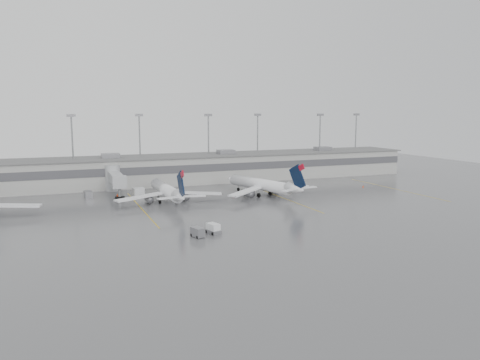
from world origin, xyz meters
name	(u,v)px	position (x,y,z in m)	size (l,w,h in m)	color
ground	(256,225)	(0.00, 0.00, 0.00)	(260.00, 260.00, 0.00)	#4E4E51
terminal	(179,169)	(-0.01, 57.98, 4.17)	(152.00, 17.00, 9.45)	#9E9E99
light_masts	(174,142)	(0.00, 63.75, 12.03)	(142.40, 8.00, 20.60)	gray
jet_bridge_right	(115,179)	(-20.50, 45.72, 3.87)	(4.00, 17.20, 7.00)	#9B9EA1
stand_markings	(215,202)	(0.00, 24.00, 0.01)	(105.25, 40.00, 0.01)	#C59D0B
jet_mid_left	(168,191)	(-10.51, 27.86, 2.87)	(25.47, 28.55, 9.24)	white
jet_mid_right	(263,185)	(14.05, 27.47, 2.93)	(24.80, 28.25, 9.44)	white
baggage_tug	(213,230)	(-9.45, -3.00, 0.70)	(2.49, 3.18, 1.81)	white
baggage_cart	(198,232)	(-12.65, -4.20, 0.87)	(2.17, 2.91, 1.67)	slate
gse_uld_b	(139,192)	(-15.29, 40.11, 0.97)	(2.73, 1.82, 1.93)	white
gse_uld_c	(298,184)	(29.56, 37.73, 0.83)	(2.35, 1.57, 1.66)	white
gse_loader	(88,194)	(-27.56, 40.87, 0.89)	(1.78, 2.84, 1.78)	slate
cone_b	(117,195)	(-20.57, 40.54, 0.38)	(0.48, 0.48, 0.76)	#FA3905
cone_c	(234,194)	(7.20, 30.51, 0.36)	(0.46, 0.46, 0.73)	#FA3905
cone_d	(363,186)	(45.96, 29.40, 0.33)	(0.41, 0.41, 0.65)	#FA3905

